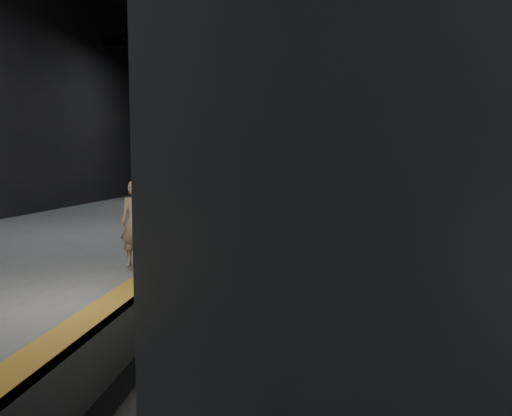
# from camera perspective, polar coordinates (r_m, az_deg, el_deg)

# --- Properties ---
(ground) EXTENTS (44.00, 44.00, 0.00)m
(ground) POSITION_cam_1_polar(r_m,az_deg,el_deg) (14.68, 6.68, -7.31)
(ground) COLOR black
(ground) RESTS_ON ground
(platform_left) EXTENTS (9.00, 43.80, 1.00)m
(platform_left) POSITION_cam_1_polar(r_m,az_deg,el_deg) (16.30, -20.79, -4.58)
(platform_left) COLOR #50504E
(platform_left) RESTS_ON ground
(tactile_strip) EXTENTS (0.50, 43.80, 0.01)m
(tactile_strip) POSITION_cam_1_polar(r_m,az_deg,el_deg) (14.81, -5.97, -3.24)
(tactile_strip) COLOR olive
(tactile_strip) RESTS_ON platform_left
(track) EXTENTS (2.40, 43.00, 0.24)m
(track) POSITION_cam_1_polar(r_m,az_deg,el_deg) (14.67, 6.69, -7.05)
(track) COLOR #3F3328
(track) RESTS_ON ground
(train) EXTENTS (3.23, 21.59, 5.77)m
(train) POSITION_cam_1_polar(r_m,az_deg,el_deg) (14.50, 6.81, 5.35)
(train) COLOR #9DA0A4
(train) RESTS_ON ground
(woman) EXTENTS (0.73, 0.56, 1.81)m
(woman) POSITION_cam_1_polar(r_m,az_deg,el_deg) (10.78, -13.54, -1.69)
(woman) COLOR #A27E63
(woman) RESTS_ON platform_left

